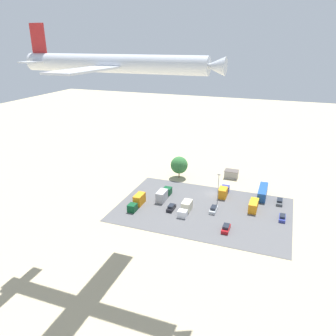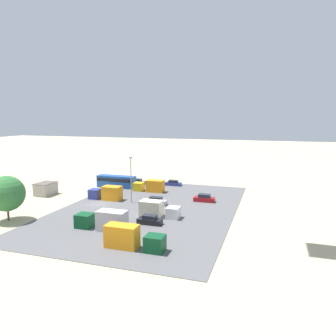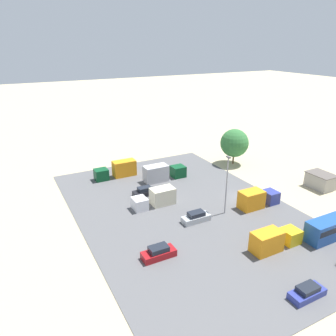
# 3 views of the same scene
# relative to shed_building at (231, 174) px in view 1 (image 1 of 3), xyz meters

# --- Properties ---
(ground_plane) EXTENTS (400.00, 400.00, 0.00)m
(ground_plane) POSITION_rel_shed_building_xyz_m (3.59, 16.34, -1.47)
(ground_plane) COLOR tan
(parking_lot_surface) EXTENTS (51.22, 33.73, 0.08)m
(parking_lot_surface) POSITION_rel_shed_building_xyz_m (3.59, 27.62, -1.43)
(parking_lot_surface) COLOR #565659
(parking_lot_surface) RESTS_ON ground
(shed_building) EXTENTS (5.00, 3.71, 2.92)m
(shed_building) POSITION_rel_shed_building_xyz_m (0.00, 0.00, 0.00)
(shed_building) COLOR #9E998E
(shed_building) RESTS_ON ground
(bus) EXTENTS (2.61, 10.24, 3.05)m
(bus) POSITION_rel_shed_building_xyz_m (-12.38, 12.27, 0.26)
(bus) COLOR #1E4C9E
(bus) RESTS_ON ground
(parked_car_0) EXTENTS (1.91, 4.66, 1.43)m
(parked_car_0) POSITION_rel_shed_building_xyz_m (-17.89, 15.60, -0.79)
(parked_car_0) COLOR #4C5156
(parked_car_0) RESTS_ON ground
(parked_car_1) EXTENTS (1.77, 4.33, 1.44)m
(parked_car_1) POSITION_rel_shed_building_xyz_m (-19.10, 25.71, -0.79)
(parked_car_1) COLOR navy
(parked_car_1) RESTS_ON ground
(parked_car_2) EXTENTS (1.80, 4.24, 1.60)m
(parked_car_2) POSITION_rel_shed_building_xyz_m (12.51, 31.19, -0.72)
(parked_car_2) COLOR black
(parked_car_2) RESTS_ON ground
(parked_car_3) EXTENTS (1.88, 4.49, 1.64)m
(parked_car_3) POSITION_rel_shed_building_xyz_m (-5.18, 37.02, -0.70)
(parked_car_3) COLOR maroon
(parked_car_3) RESTS_ON ground
(parked_car_4) EXTENTS (1.80, 4.56, 1.63)m
(parked_car_4) POSITION_rel_shed_building_xyz_m (0.30, 27.83, -0.71)
(parked_car_4) COLOR #ADB2B7
(parked_car_4) RESTS_ON ground
(parked_truck_0) EXTENTS (2.53, 8.79, 3.25)m
(parked_truck_0) POSITION_rel_shed_building_xyz_m (17.35, 25.12, 0.10)
(parked_truck_0) COLOR #0C4723
(parked_truck_0) RESTS_ON ground
(parked_truck_1) EXTENTS (2.40, 7.64, 2.90)m
(parked_truck_1) POSITION_rel_shed_building_xyz_m (-10.62, 22.46, -0.06)
(parked_truck_1) COLOR gold
(parked_truck_1) RESTS_ON ground
(parked_truck_2) EXTENTS (2.60, 7.41, 3.07)m
(parked_truck_2) POSITION_rel_shed_building_xyz_m (-0.28, 16.13, 0.02)
(parked_truck_2) COLOR navy
(parked_truck_2) RESTS_ON ground
(parked_truck_3) EXTENTS (2.36, 8.57, 3.23)m
(parked_truck_3) POSITION_rel_shed_building_xyz_m (23.06, 32.49, 0.09)
(parked_truck_3) COLOR #0C4723
(parked_truck_3) RESTS_ON ground
(parked_truck_4) EXTENTS (2.56, 7.43, 2.87)m
(parked_truck_4) POSITION_rel_shed_building_xyz_m (8.04, 30.98, -0.07)
(parked_truck_4) COLOR silver
(parked_truck_4) RESTS_ON ground
(tree_near_shed) EXTENTS (6.33, 6.33, 8.10)m
(tree_near_shed) POSITION_rel_shed_building_xyz_m (18.30, 6.45, 3.46)
(tree_near_shed) COLOR brown
(tree_near_shed) RESTS_ON ground
(light_pole_lot_centre) EXTENTS (0.90, 0.28, 9.79)m
(light_pole_lot_centre) POSITION_rel_shed_building_xyz_m (0.36, 22.27, 3.94)
(light_pole_lot_centre) COLOR gray
(light_pole_lot_centre) RESTS_ON ground
(airplane) EXTENTS (40.26, 33.64, 9.00)m
(airplane) POSITION_rel_shed_building_xyz_m (14.42, 56.50, 42.07)
(airplane) COLOR silver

